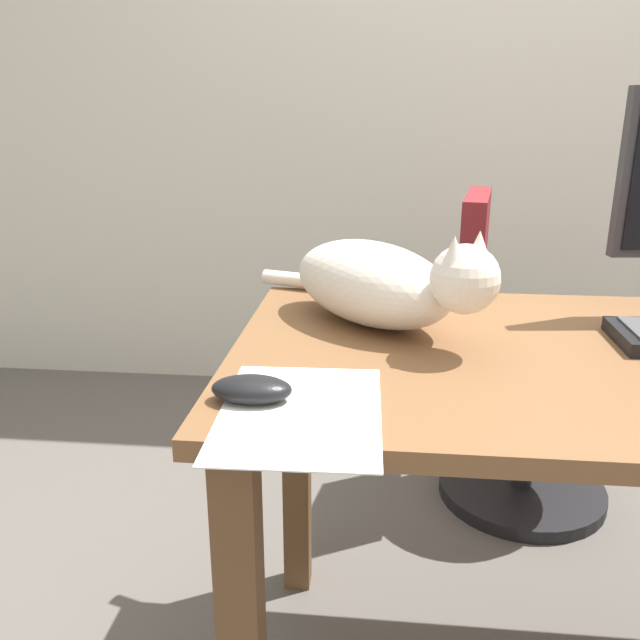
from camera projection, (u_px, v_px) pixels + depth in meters
name	position (u px, v px, depth m)	size (l,w,h in m)	color
back_wall	(518.00, 51.00, 2.34)	(6.00, 0.04, 2.60)	beige
office_chair	(514.00, 377.00, 1.87)	(0.49, 0.48, 0.89)	black
cat	(380.00, 282.00, 1.17)	(0.45, 0.46, 0.20)	silver
computer_mouse	(252.00, 389.00, 0.88)	(0.11, 0.06, 0.04)	black
paper_sheet	(300.00, 412.00, 0.86)	(0.21, 0.30, 0.00)	white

